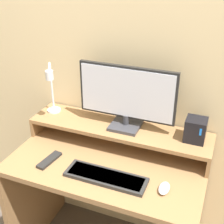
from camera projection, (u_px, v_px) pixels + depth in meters
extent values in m
cube|color=beige|center=(130.00, 51.00, 1.68)|extent=(6.00, 0.05, 2.50)
cube|color=olive|center=(108.00, 163.00, 1.66)|extent=(1.03, 0.59, 0.03)
cube|color=olive|center=(36.00, 192.00, 2.00)|extent=(0.03, 0.59, 0.71)
cube|color=olive|center=(43.00, 121.00, 1.93)|extent=(0.02, 0.24, 0.09)
cube|color=olive|center=(211.00, 157.00, 1.60)|extent=(0.02, 0.24, 0.09)
cube|color=olive|center=(119.00, 128.00, 1.74)|extent=(1.03, 0.24, 0.02)
cube|color=#38383D|center=(126.00, 125.00, 1.73)|extent=(0.16, 0.17, 0.02)
cylinder|color=#38383D|center=(126.00, 119.00, 1.72)|extent=(0.04, 0.04, 0.05)
cube|color=black|center=(127.00, 92.00, 1.64)|extent=(0.53, 0.02, 0.29)
cube|color=silver|center=(126.00, 93.00, 1.64)|extent=(0.51, 0.01, 0.27)
cylinder|color=silver|center=(54.00, 110.00, 1.90)|extent=(0.08, 0.08, 0.01)
cylinder|color=silver|center=(52.00, 87.00, 1.83)|extent=(0.01, 0.01, 0.29)
cylinder|color=silver|center=(49.00, 67.00, 1.70)|extent=(0.07, 0.11, 0.01)
cylinder|color=silver|center=(49.00, 75.00, 1.66)|extent=(0.04, 0.04, 0.05)
cube|color=black|center=(196.00, 130.00, 1.59)|extent=(0.11, 0.10, 0.12)
cube|color=#1972F2|center=(201.00, 132.00, 1.53)|extent=(0.01, 0.00, 0.04)
cube|color=#282828|center=(106.00, 177.00, 1.52)|extent=(0.41, 0.13, 0.02)
cube|color=black|center=(106.00, 176.00, 1.52)|extent=(0.37, 0.10, 0.01)
ellipsoid|color=silver|center=(164.00, 188.00, 1.44)|extent=(0.05, 0.09, 0.03)
cube|color=black|center=(49.00, 160.00, 1.64)|extent=(0.07, 0.16, 0.02)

